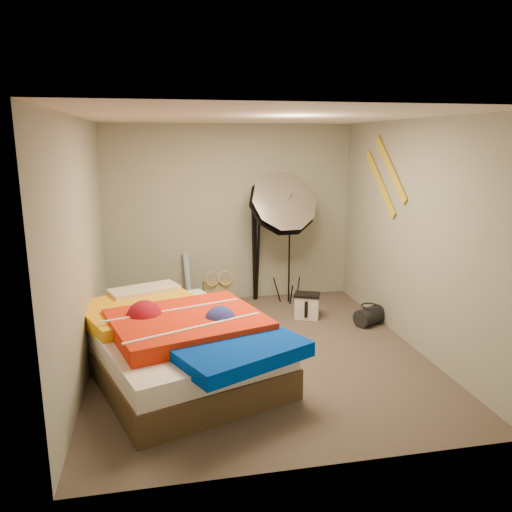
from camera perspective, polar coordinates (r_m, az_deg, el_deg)
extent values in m
plane|color=#52473E|center=(5.57, 0.19, -11.00)|extent=(4.00, 4.00, 0.00)
plane|color=silver|center=(5.09, 0.21, 15.64)|extent=(4.00, 4.00, 0.00)
plane|color=gray|center=(7.13, -2.97, 4.82)|extent=(3.50, 0.00, 3.50)
plane|color=gray|center=(3.31, 7.04, -5.04)|extent=(3.50, 0.00, 3.50)
plane|color=gray|center=(5.14, -19.29, 0.87)|extent=(0.00, 4.00, 4.00)
plane|color=gray|center=(5.78, 17.47, 2.29)|extent=(0.00, 4.00, 4.00)
cube|color=#9A8958|center=(6.89, -4.33, -4.46)|extent=(0.41, 0.21, 0.42)
cylinder|color=#538FC8|center=(7.16, -7.82, -2.57)|extent=(0.14, 0.22, 0.72)
cube|color=silver|center=(6.58, 5.84, -5.79)|extent=(0.36, 0.32, 0.30)
cylinder|color=black|center=(6.49, 12.82, -6.70)|extent=(0.44, 0.38, 0.23)
cube|color=gold|center=(6.22, 15.11, 9.67)|extent=(0.02, 0.91, 0.78)
cube|color=gold|center=(6.46, 14.03, 8.06)|extent=(0.02, 0.91, 0.78)
cube|color=#4F3B24|center=(5.16, -9.03, -11.50)|extent=(2.18, 2.57, 0.28)
cube|color=white|center=(5.06, -9.13, -9.03)|extent=(2.12, 2.52, 0.20)
cube|color=yellow|center=(5.40, -12.77, -6.16)|extent=(1.52, 1.44, 0.15)
cube|color=red|center=(4.88, -7.88, -7.78)|extent=(1.65, 1.50, 0.17)
cube|color=#0038C9|center=(4.41, -2.46, -10.46)|extent=(1.36, 1.26, 0.13)
cube|color=#E9A7B5|center=(5.83, -12.62, -4.26)|extent=(0.84, 0.61, 0.15)
cylinder|color=black|center=(7.05, 3.83, 0.64)|extent=(0.03, 0.03, 1.51)
cube|color=black|center=(6.93, 3.92, 6.37)|extent=(0.06, 0.06, 0.09)
cone|color=silver|center=(6.78, 2.96, 5.82)|extent=(1.13, 0.80, 1.11)
cylinder|color=black|center=(7.16, -0.08, 0.04)|extent=(0.05, 0.05, 1.31)
cube|color=black|center=(7.04, -0.08, 5.78)|extent=(0.09, 0.09, 0.14)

